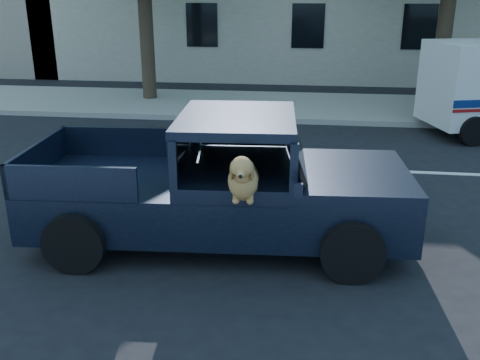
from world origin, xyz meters
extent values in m
plane|color=black|center=(0.00, 0.00, 0.00)|extent=(120.00, 120.00, 0.00)
cube|color=gray|center=(0.00, 9.20, 0.07)|extent=(60.00, 4.00, 0.15)
cylinder|color=#332619|center=(-4.00, 9.60, 2.20)|extent=(0.44, 0.44, 4.40)
cylinder|color=#332619|center=(5.00, 9.60, 2.20)|extent=(0.44, 0.44, 4.40)
cube|color=black|center=(-0.08, -0.15, 0.64)|extent=(5.40, 2.34, 0.67)
cube|color=black|center=(1.80, -0.04, 1.06)|extent=(1.64, 2.12, 0.16)
cube|color=black|center=(0.18, -0.13, 1.83)|extent=(1.69, 2.04, 0.12)
cube|color=black|center=(1.00, -0.08, 1.47)|extent=(0.36, 1.76, 0.57)
cube|color=black|center=(0.41, -0.58, 0.83)|extent=(0.59, 0.59, 0.39)
cube|color=black|center=(1.06, -1.35, 1.30)|extent=(0.10, 0.06, 0.16)
camera|label=1|loc=(1.13, -7.20, 3.51)|focal=40.00mm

